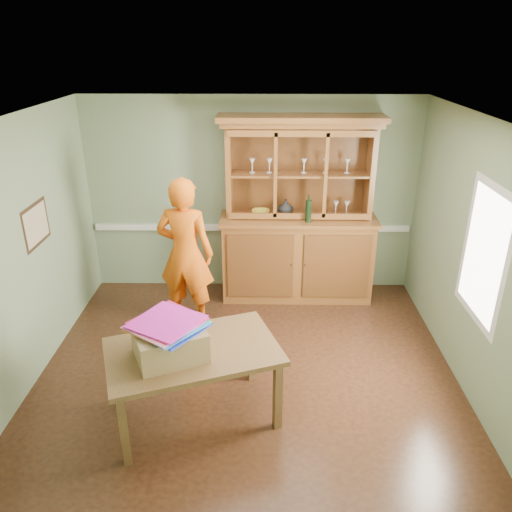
{
  "coord_description": "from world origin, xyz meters",
  "views": [
    {
      "loc": [
        0.17,
        -4.61,
        3.37
      ],
      "look_at": [
        0.09,
        0.4,
        1.16
      ],
      "focal_mm": 35.0,
      "sensor_mm": 36.0,
      "label": 1
    }
  ],
  "objects_px": {
    "china_hutch": "(297,237)",
    "person": "(186,254)",
    "dining_table": "(193,358)",
    "cardboard_box": "(170,343)"
  },
  "relations": [
    {
      "from": "china_hutch",
      "to": "dining_table",
      "type": "height_order",
      "value": "china_hutch"
    },
    {
      "from": "china_hutch",
      "to": "person",
      "type": "bearing_deg",
      "value": -150.58
    },
    {
      "from": "dining_table",
      "to": "cardboard_box",
      "type": "xyz_separation_m",
      "value": [
        -0.18,
        -0.11,
        0.23
      ]
    },
    {
      "from": "china_hutch",
      "to": "cardboard_box",
      "type": "height_order",
      "value": "china_hutch"
    },
    {
      "from": "dining_table",
      "to": "person",
      "type": "distance_m",
      "value": 1.8
    },
    {
      "from": "china_hutch",
      "to": "dining_table",
      "type": "xyz_separation_m",
      "value": [
        -1.1,
        -2.54,
        -0.18
      ]
    },
    {
      "from": "person",
      "to": "china_hutch",
      "type": "bearing_deg",
      "value": -141.42
    },
    {
      "from": "china_hutch",
      "to": "person",
      "type": "relative_size",
      "value": 1.3
    },
    {
      "from": "cardboard_box",
      "to": "dining_table",
      "type": "bearing_deg",
      "value": 31.54
    },
    {
      "from": "china_hutch",
      "to": "person",
      "type": "xyz_separation_m",
      "value": [
        -1.41,
        -0.79,
        0.09
      ]
    }
  ]
}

